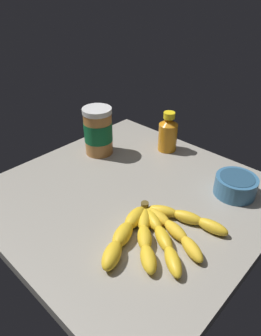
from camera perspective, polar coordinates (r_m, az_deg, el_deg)
ground_plane at (r=86.38cm, az=0.06°, el=-5.52°), size 72.20×71.48×3.22cm
banana_bunch at (r=71.63cm, az=4.74°, el=-12.10°), size 22.36×29.02×3.76cm
peanut_butter_jar at (r=101.15cm, az=-6.15°, el=6.99°), size 9.59×9.59×16.09cm
honey_bottle at (r=103.86cm, az=7.12°, el=6.59°), size 6.42×6.42×13.89cm
small_bowl at (r=88.26cm, az=19.35°, el=-3.10°), size 11.51×11.51×5.61cm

